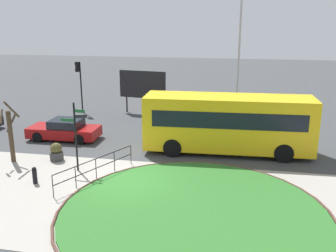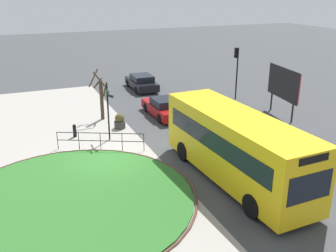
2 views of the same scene
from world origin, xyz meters
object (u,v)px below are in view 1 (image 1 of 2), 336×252
street_tree_bare (9,131)px  bus_yellow (228,123)px  car_far_lane (65,130)px  planter_near_signpost (56,152)px  billboard_left (143,85)px  lamppost_tall (239,52)px  signpost_directional (76,132)px  traffic_light_near (79,76)px  bollard_foreground (35,175)px

street_tree_bare → bus_yellow: bearing=18.3°
bus_yellow → street_tree_bare: street_tree_bare is taller
car_far_lane → planter_near_signpost: 3.77m
billboard_left → street_tree_bare: size_ratio=1.15×
lamppost_tall → signpost_directional: bearing=-122.6°
signpost_directional → traffic_light_near: (-4.85, 11.56, 0.97)m
car_far_lane → street_tree_bare: bearing=76.5°
bollard_foreground → lamppost_tall: bearing=57.1°
signpost_directional → planter_near_signpost: size_ratio=3.53×
bollard_foreground → traffic_light_near: traffic_light_near is taller
signpost_directional → lamppost_tall: 14.19m
bollard_foreground → street_tree_bare: size_ratio=0.24×
billboard_left → street_tree_bare: (-4.02, -11.72, -0.58)m
bollard_foreground → street_tree_bare: street_tree_bare is taller
signpost_directional → bollard_foreground: size_ratio=4.27×
car_far_lane → traffic_light_near: size_ratio=1.08×
car_far_lane → street_tree_bare: 4.42m
bollard_foreground → bus_yellow: size_ratio=0.09×
bollard_foreground → car_far_lane: 6.68m
traffic_light_near → planter_near_signpost: bearing=105.2°
signpost_directional → car_far_lane: size_ratio=0.79×
signpost_directional → billboard_left: signpost_directional is taller
street_tree_bare → billboard_left: bearing=71.1°
car_far_lane → billboard_left: size_ratio=1.13×
lamppost_tall → street_tree_bare: 16.28m
planter_near_signpost → traffic_light_near: bearing=106.8°
lamppost_tall → planter_near_signpost: bearing=-130.8°
billboard_left → planter_near_signpost: (-1.84, -11.10, -1.81)m
bus_yellow → planter_near_signpost: (-8.77, -3.00, -1.26)m
bus_yellow → billboard_left: (-6.93, 8.10, 0.55)m
bollard_foreground → car_far_lane: car_far_lane is taller
planter_near_signpost → street_tree_bare: size_ratio=0.29×
car_far_lane → billboard_left: (3.07, 7.54, 1.66)m
billboard_left → planter_near_signpost: billboard_left is taller
billboard_left → planter_near_signpost: bearing=-90.9°
car_far_lane → traffic_light_near: (-1.93, 6.90, 2.36)m
signpost_directional → street_tree_bare: (-3.87, 0.48, -0.31)m
traffic_light_near → billboard_left: size_ratio=1.05×
signpost_directional → bollard_foreground: signpost_directional is taller
bus_yellow → lamppost_tall: bearing=84.7°
billboard_left → planter_near_signpost: size_ratio=3.93×
planter_near_signpost → street_tree_bare: street_tree_bare is taller
planter_near_signpost → signpost_directional: bearing=-33.2°
bollard_foreground → traffic_light_near: (-3.58, 13.37, 2.54)m
car_far_lane → billboard_left: bearing=-112.9°
lamppost_tall → billboard_left: 7.81m
lamppost_tall → billboard_left: bearing=176.1°
bollard_foreground → bus_yellow: bearing=35.3°
signpost_directional → planter_near_signpost: signpost_directional is taller
car_far_lane → traffic_light_near: bearing=-75.0°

